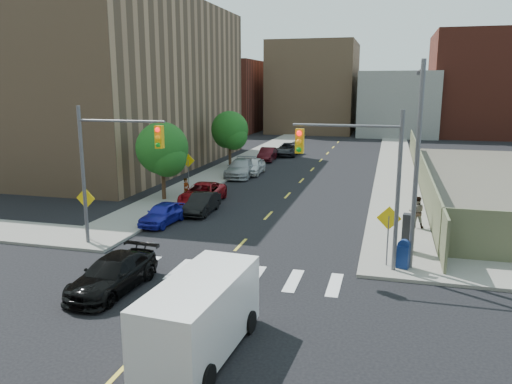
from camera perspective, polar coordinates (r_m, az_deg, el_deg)
The scene contains 30 objects.
ground at distance 18.55m, azimuth -9.12°, elevation -13.45°, with size 160.00×160.00×0.00m, color black.
sidewalk_nw at distance 59.13m, azimuth 0.40°, elevation 4.48°, with size 3.50×73.00×0.15m, color gray.
sidewalk_ne at distance 57.26m, azimuth 15.62°, elevation 3.78°, with size 3.50×73.00×0.15m, color gray.
fence_north at distance 43.80m, azimuth 18.20°, elevation 2.71°, with size 0.12×44.00×2.50m, color #5B6043.
building_nw at distance 53.73m, azimuth -18.08°, elevation 11.60°, with size 22.00×30.00×16.00m, color #8C6B4C.
bg_bldg_west at distance 90.04m, azimuth -3.87°, elevation 10.87°, with size 14.00×18.00×12.00m, color #592319.
bg_bldg_midwest at distance 88.18m, azimuth 6.65°, elevation 11.77°, with size 14.00×16.00×15.00m, color #8C6B4C.
bg_bldg_center at distance 85.26m, azimuth 15.89°, elevation 9.70°, with size 12.00×16.00×10.00m, color gray.
bg_bldg_east at distance 88.48m, azimuth 25.25°, elevation 11.04°, with size 18.00×18.00×16.00m, color #592319.
signal_nw at distance 25.12m, azimuth -16.42°, elevation 3.78°, with size 4.59×0.30×7.00m.
signal_ne at distance 21.51m, azimuth 12.03°, elevation 2.67°, with size 4.59×0.30×7.00m.
streetlight_ne at distance 22.30m, azimuth 17.94°, elevation 4.48°, with size 0.25×3.70×9.00m.
warn_sign_nw at distance 26.96m, azimuth -18.85°, elevation -1.32°, with size 1.06×0.06×2.83m.
warn_sign_ne at distance 22.51m, azimuth 14.91°, elevation -3.66°, with size 1.06×0.06×2.83m.
warn_sign_midwest at distance 38.67m, azimuth -7.76°, elevation 3.15°, with size 1.06×0.06×2.83m.
tree_west_near at distance 34.97m, azimuth -10.63°, elevation 4.56°, with size 3.66×3.64×5.52m.
tree_west_far at distance 48.84m, azimuth -3.01°, elevation 6.86°, with size 3.66×3.64×5.52m.
parked_car_blue at distance 29.57m, azimuth -10.60°, elevation -2.43°, with size 1.49×3.70×1.26m, color #1C1E9B.
parked_car_black at distance 31.70m, azimuth -6.18°, elevation -1.30°, with size 1.35×3.87×1.27m, color black.
parked_car_red at distance 34.23m, azimuth -6.12°, elevation -0.18°, with size 2.32×5.03×1.40m, color maroon.
parked_car_silver at distance 44.05m, azimuth -1.73°, elevation 2.75°, with size 2.17×5.34×1.55m, color #95999C.
parked_car_white at distance 45.35m, azimuth -0.40°, elevation 2.98°, with size 1.75×4.36×1.49m, color silver.
parked_car_maroon at distance 53.42m, azimuth 1.30°, elevation 4.33°, with size 1.48×4.24×1.40m, color #3B0B11.
parked_car_grey at distance 57.58m, azimuth 3.65°, elevation 4.89°, with size 2.36×5.13×1.43m, color black.
black_sedan at distance 20.66m, azimuth -16.04°, elevation -9.01°, with size 1.90×4.66×1.35m, color black.
cargo_van at distance 15.58m, azimuth -6.13°, elevation -13.51°, with size 2.44×5.28×2.36m.
mailbox at distance 22.75m, azimuth 16.49°, elevation -6.82°, with size 0.62×0.54×1.28m.
payphone at distance 24.87m, azimuth 16.99°, elevation -4.49°, with size 0.55×0.45×1.85m, color black.
pedestrian_west at distance 34.63m, azimuth -7.98°, elevation 0.31°, with size 0.57×0.38×1.57m, color gray.
pedestrian_east at distance 29.21m, azimuth 17.88°, elevation -2.19°, with size 0.86×0.67×1.77m, color gray.
Camera 1 is at (7.04, -15.20, 7.97)m, focal length 35.00 mm.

